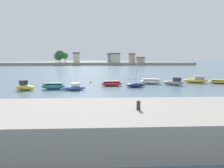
% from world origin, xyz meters
% --- Properties ---
extents(ground_plane, '(400.00, 400.00, 0.00)m').
position_xyz_m(ground_plane, '(0.00, 0.00, 0.00)').
color(ground_plane, slate).
extents(seawall_embankment, '(66.72, 7.18, 2.39)m').
position_xyz_m(seawall_embankment, '(0.00, -8.83, 1.19)').
color(seawall_embankment, gray).
rests_on(seawall_embankment, ground).
extents(mooring_bollard, '(0.28, 0.28, 0.66)m').
position_xyz_m(mooring_bollard, '(6.28, -9.12, 2.72)').
color(mooring_bollard, '#2D2D33').
rests_on(mooring_bollard, seawall_embankment).
extents(moored_boat_1, '(4.06, 2.36, 1.81)m').
position_xyz_m(moored_boat_1, '(-10.78, 11.73, 0.62)').
color(moored_boat_1, yellow).
rests_on(moored_boat_1, ground).
extents(moored_boat_2, '(4.42, 1.77, 1.17)m').
position_xyz_m(moored_boat_2, '(-5.85, 12.53, 0.56)').
color(moored_boat_2, teal).
rests_on(moored_boat_2, ground).
extents(moored_boat_3, '(4.48, 2.03, 1.31)m').
position_xyz_m(moored_boat_3, '(-1.77, 11.33, 0.48)').
color(moored_boat_3, '#3856A8').
rests_on(moored_boat_3, ground).
extents(moored_boat_4, '(4.49, 1.78, 1.01)m').
position_xyz_m(moored_boat_4, '(5.29, 15.86, 0.48)').
color(moored_boat_4, '#C63833').
rests_on(moored_boat_4, ground).
extents(moored_boat_5, '(4.02, 1.80, 6.23)m').
position_xyz_m(moored_boat_5, '(10.03, 13.97, 0.46)').
color(moored_boat_5, navy).
rests_on(moored_boat_5, ground).
extents(moored_boat_6, '(5.02, 2.72, 1.12)m').
position_xyz_m(moored_boat_6, '(14.17, 18.18, 0.54)').
color(moored_boat_6, white).
rests_on(moored_boat_6, ground).
extents(moored_boat_7, '(4.50, 2.89, 1.65)m').
position_xyz_m(moored_boat_7, '(18.68, 16.28, 0.63)').
color(moored_boat_7, '#9E9EA3').
rests_on(moored_boat_7, ground).
extents(moored_boat_8, '(5.70, 2.32, 1.60)m').
position_xyz_m(moored_boat_8, '(24.97, 19.19, 0.62)').
color(moored_boat_8, yellow).
rests_on(moored_boat_8, ground).
extents(moored_boat_9, '(5.53, 3.38, 0.84)m').
position_xyz_m(moored_boat_9, '(30.19, 18.17, 0.40)').
color(moored_boat_9, yellow).
rests_on(moored_boat_9, ground).
extents(mooring_buoy_0, '(0.25, 0.25, 0.25)m').
position_xyz_m(mooring_buoy_0, '(-9.92, 18.97, 0.12)').
color(mooring_buoy_0, red).
rests_on(mooring_buoy_0, ground).
extents(mooring_buoy_1, '(0.37, 0.37, 0.37)m').
position_xyz_m(mooring_buoy_1, '(0.61, 20.31, 0.18)').
color(mooring_buoy_1, orange).
rests_on(mooring_buoy_1, ground).
extents(distant_shoreline, '(124.93, 9.57, 9.40)m').
position_xyz_m(distant_shoreline, '(-0.99, 97.89, 2.26)').
color(distant_shoreline, gray).
rests_on(distant_shoreline, ground).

